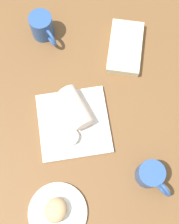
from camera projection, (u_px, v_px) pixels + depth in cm
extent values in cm
cube|color=brown|center=(107.00, 108.00, 115.41)|extent=(110.00, 90.00, 4.00)
cylinder|color=white|center=(58.00, 212.00, 102.34)|extent=(19.45, 19.45, 1.40)
ellipsoid|color=tan|center=(56.00, 210.00, 99.37)|extent=(10.47, 10.04, 5.26)
cube|color=silver|center=(74.00, 123.00, 110.88)|extent=(24.84, 24.84, 1.60)
cylinder|color=silver|center=(70.00, 137.00, 107.34)|extent=(5.74, 5.74, 2.52)
cylinder|color=#C7512C|center=(70.00, 137.00, 106.42)|extent=(4.71, 4.71, 0.40)
cylinder|color=beige|center=(76.00, 108.00, 108.07)|extent=(16.14, 11.36, 6.85)
cube|color=beige|center=(125.00, 48.00, 118.42)|extent=(24.18, 18.02, 3.49)
cylinder|color=#2D518C|center=(42.00, 26.00, 117.31)|extent=(8.65, 8.65, 10.16)
cylinder|color=#B46C48|center=(40.00, 19.00, 113.02)|extent=(7.10, 7.10, 0.40)
torus|color=#2D518C|center=(50.00, 37.00, 115.91)|extent=(7.08, 4.27, 7.29)
cylinder|color=#2D518C|center=(150.00, 174.00, 101.85)|extent=(8.59, 8.59, 9.58)
cylinder|color=#AA7749|center=(152.00, 173.00, 97.83)|extent=(7.04, 7.04, 0.40)
torus|color=#2D518C|center=(162.00, 188.00, 100.59)|extent=(6.53, 4.71, 6.95)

